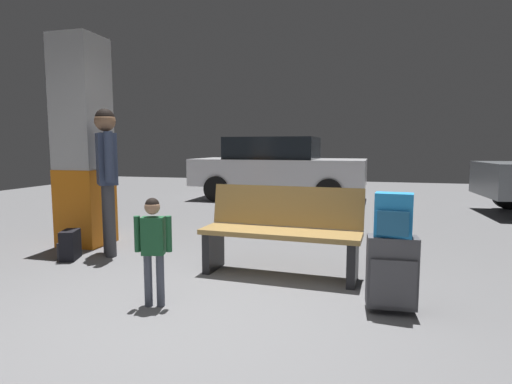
# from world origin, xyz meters

# --- Properties ---
(ground_plane) EXTENTS (18.00, 18.00, 0.10)m
(ground_plane) POSITION_xyz_m (0.00, 4.00, -0.05)
(ground_plane) COLOR slate
(structural_pillar) EXTENTS (0.57, 0.57, 2.69)m
(structural_pillar) POSITION_xyz_m (-2.29, 2.04, 1.33)
(structural_pillar) COLOR orange
(structural_pillar) RESTS_ON ground_plane
(bench) EXTENTS (1.63, 0.62, 0.89)m
(bench) POSITION_xyz_m (0.48, 1.43, 0.44)
(bench) COLOR #9E7A42
(bench) RESTS_ON ground_plane
(suitcase) EXTENTS (0.39, 0.25, 0.60)m
(suitcase) POSITION_xyz_m (1.50, 0.69, 0.32)
(suitcase) COLOR #4C4C51
(suitcase) RESTS_ON ground_plane
(backpack_bright) EXTENTS (0.29, 0.22, 0.34)m
(backpack_bright) POSITION_xyz_m (1.50, 0.69, 0.77)
(backpack_bright) COLOR #268CD8
(backpack_bright) RESTS_ON suitcase
(child) EXTENTS (0.29, 0.18, 0.89)m
(child) POSITION_xyz_m (-0.36, 0.32, 0.55)
(child) COLOR #4C5160
(child) RESTS_ON ground_plane
(adult) EXTENTS (0.42, 0.47, 1.74)m
(adult) POSITION_xyz_m (-1.67, 1.64, 1.07)
(adult) COLOR #38383D
(adult) RESTS_ON ground_plane
(backpack_dark_floor) EXTENTS (0.27, 0.32, 0.34)m
(backpack_dark_floor) POSITION_xyz_m (-1.99, 1.33, 0.17)
(backpack_dark_floor) COLOR black
(backpack_dark_floor) RESTS_ON ground_plane
(parked_car_far) EXTENTS (4.14, 1.88, 1.51)m
(parked_car_far) POSITION_xyz_m (-0.79, 7.24, 0.81)
(parked_car_far) COLOR silver
(parked_car_far) RESTS_ON ground_plane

